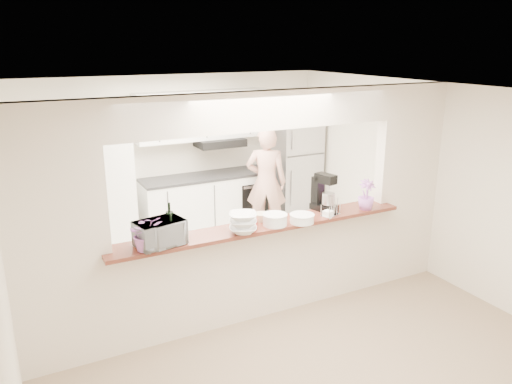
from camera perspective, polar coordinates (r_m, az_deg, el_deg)
floor at (r=5.86m, az=0.57°, el=-13.61°), size 6.00×6.00×0.00m
tile_overlay at (r=7.11m, az=-5.34°, el=-7.91°), size 5.00×2.90×0.01m
partition at (r=5.27m, az=0.61°, el=0.45°), size 5.00×0.15×2.50m
bar_counter at (r=5.59m, az=0.61°, el=-8.53°), size 3.40×0.38×1.09m
kitchen_cabinets at (r=7.77m, az=-10.08°, el=1.65°), size 3.15×0.62×2.25m
refrigerator at (r=8.64m, az=4.38°, el=2.53°), size 0.75×0.70×1.70m
flower_left at (r=4.76m, az=-12.52°, el=-4.59°), size 0.31×0.27×0.34m
wine_bottle_a at (r=4.84m, az=-9.63°, el=-4.62°), size 0.06×0.06×0.32m
wine_bottle_b at (r=5.03m, az=-9.80°, el=-3.63°), size 0.07×0.07×0.36m
toaster_oven at (r=4.86m, az=-10.94°, el=-4.64°), size 0.50×0.39×0.25m
serving_bowls at (r=5.09m, az=-1.49°, el=-3.59°), size 0.37×0.37×0.21m
plate_stack_a at (r=5.32m, az=2.17°, el=-3.17°), size 0.27×0.27×0.12m
plate_stack_b at (r=5.41m, az=5.28°, el=-3.02°), size 0.27×0.27×0.09m
red_bowl at (r=5.29m, az=-0.68°, el=-3.54°), size 0.16×0.16×0.07m
tan_bowl at (r=5.47m, az=0.67°, el=-2.84°), size 0.17×0.17×0.08m
utensil_caddy at (r=5.65m, az=8.52°, el=-1.86°), size 0.25×0.20×0.21m
stand_mixer at (r=5.81m, az=7.71°, el=-0.20°), size 0.25×0.33×0.43m
flower_right at (r=5.92m, az=12.50°, el=-0.31°), size 0.24×0.24×0.35m
person at (r=7.76m, az=1.17°, el=1.05°), size 0.75×0.69×1.73m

